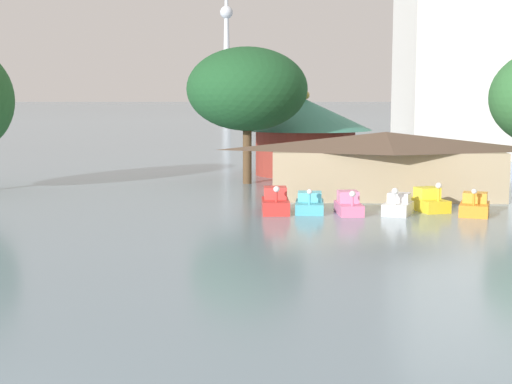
{
  "coord_description": "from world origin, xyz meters",
  "views": [
    {
      "loc": [
        7.26,
        -13.17,
        6.73
      ],
      "look_at": [
        5.72,
        20.57,
        2.4
      ],
      "focal_mm": 52.14,
      "sensor_mm": 36.0,
      "label": 1
    }
  ],
  "objects_px": {
    "pedal_boat_orange": "(475,206)",
    "pedal_boat_red": "(275,203)",
    "pedal_boat_pink": "(349,205)",
    "pedal_boat_white": "(398,206)",
    "boathouse": "(385,164)",
    "pedal_boat_yellow": "(429,202)",
    "green_roof_pavilion": "(305,132)",
    "pedal_boat_cyan": "(310,204)",
    "distant_broadcast_tower": "(226,21)",
    "shoreline_tree_mid": "(247,89)"
  },
  "relations": [
    {
      "from": "pedal_boat_red",
      "to": "shoreline_tree_mid",
      "type": "relative_size",
      "value": 0.29
    },
    {
      "from": "pedal_boat_red",
      "to": "pedal_boat_orange",
      "type": "distance_m",
      "value": 11.43
    },
    {
      "from": "pedal_boat_white",
      "to": "green_roof_pavilion",
      "type": "height_order",
      "value": "green_roof_pavilion"
    },
    {
      "from": "pedal_boat_pink",
      "to": "green_roof_pavilion",
      "type": "relative_size",
      "value": 0.24
    },
    {
      "from": "pedal_boat_cyan",
      "to": "green_roof_pavilion",
      "type": "distance_m",
      "value": 21.61
    },
    {
      "from": "pedal_boat_orange",
      "to": "boathouse",
      "type": "height_order",
      "value": "boathouse"
    },
    {
      "from": "pedal_boat_yellow",
      "to": "boathouse",
      "type": "bearing_deg",
      "value": 179.7
    },
    {
      "from": "pedal_boat_white",
      "to": "distant_broadcast_tower",
      "type": "relative_size",
      "value": 0.02
    },
    {
      "from": "pedal_boat_cyan",
      "to": "pedal_boat_yellow",
      "type": "height_order",
      "value": "pedal_boat_yellow"
    },
    {
      "from": "pedal_boat_pink",
      "to": "green_roof_pavilion",
      "type": "xyz_separation_m",
      "value": [
        -2.08,
        22.01,
        3.21
      ]
    },
    {
      "from": "pedal_boat_white",
      "to": "shoreline_tree_mid",
      "type": "relative_size",
      "value": 0.25
    },
    {
      "from": "pedal_boat_red",
      "to": "pedal_boat_white",
      "type": "distance_m",
      "value": 7.1
    },
    {
      "from": "pedal_boat_orange",
      "to": "pedal_boat_cyan",
      "type": "bearing_deg",
      "value": -77.93
    },
    {
      "from": "pedal_boat_pink",
      "to": "pedal_boat_orange",
      "type": "distance_m",
      "value": 7.17
    },
    {
      "from": "pedal_boat_cyan",
      "to": "pedal_boat_orange",
      "type": "height_order",
      "value": "pedal_boat_orange"
    },
    {
      "from": "pedal_boat_yellow",
      "to": "shoreline_tree_mid",
      "type": "height_order",
      "value": "shoreline_tree_mid"
    },
    {
      "from": "pedal_boat_red",
      "to": "shoreline_tree_mid",
      "type": "distance_m",
      "value": 16.26
    },
    {
      "from": "pedal_boat_cyan",
      "to": "distant_broadcast_tower",
      "type": "height_order",
      "value": "distant_broadcast_tower"
    },
    {
      "from": "pedal_boat_pink",
      "to": "boathouse",
      "type": "distance_m",
      "value": 7.81
    },
    {
      "from": "pedal_boat_red",
      "to": "distant_broadcast_tower",
      "type": "xyz_separation_m",
      "value": [
        -33.34,
        360.46,
        46.24
      ]
    },
    {
      "from": "pedal_boat_pink",
      "to": "shoreline_tree_mid",
      "type": "distance_m",
      "value": 17.71
    },
    {
      "from": "pedal_boat_white",
      "to": "shoreline_tree_mid",
      "type": "distance_m",
      "value": 18.97
    },
    {
      "from": "pedal_boat_orange",
      "to": "shoreline_tree_mid",
      "type": "xyz_separation_m",
      "value": [
        -13.91,
        15.02,
        6.8
      ]
    },
    {
      "from": "pedal_boat_orange",
      "to": "green_roof_pavilion",
      "type": "xyz_separation_m",
      "value": [
        -9.25,
        22.12,
        3.22
      ]
    },
    {
      "from": "pedal_boat_yellow",
      "to": "pedal_boat_pink",
      "type": "bearing_deg",
      "value": -93.45
    },
    {
      "from": "pedal_boat_cyan",
      "to": "pedal_boat_pink",
      "type": "relative_size",
      "value": 1.07
    },
    {
      "from": "boathouse",
      "to": "shoreline_tree_mid",
      "type": "xyz_separation_m",
      "value": [
        -9.69,
        7.9,
        5.0
      ]
    },
    {
      "from": "distant_broadcast_tower",
      "to": "pedal_boat_yellow",
      "type": "bearing_deg",
      "value": -83.27
    },
    {
      "from": "pedal_boat_white",
      "to": "green_roof_pavilion",
      "type": "distance_m",
      "value": 22.76
    },
    {
      "from": "pedal_boat_pink",
      "to": "pedal_boat_orange",
      "type": "height_order",
      "value": "pedal_boat_orange"
    },
    {
      "from": "pedal_boat_white",
      "to": "pedal_boat_cyan",
      "type": "bearing_deg",
      "value": -77.48
    },
    {
      "from": "pedal_boat_pink",
      "to": "pedal_boat_white",
      "type": "height_order",
      "value": "pedal_boat_white"
    },
    {
      "from": "pedal_boat_orange",
      "to": "green_roof_pavilion",
      "type": "height_order",
      "value": "green_roof_pavilion"
    },
    {
      "from": "pedal_boat_orange",
      "to": "boathouse",
      "type": "xyz_separation_m",
      "value": [
        -4.22,
        7.12,
        1.8
      ]
    },
    {
      "from": "pedal_boat_orange",
      "to": "pedal_boat_red",
      "type": "bearing_deg",
      "value": -75.43
    },
    {
      "from": "pedal_boat_red",
      "to": "boathouse",
      "type": "xyz_separation_m",
      "value": [
        7.2,
        6.69,
        1.72
      ]
    },
    {
      "from": "boathouse",
      "to": "shoreline_tree_mid",
      "type": "relative_size",
      "value": 1.53
    },
    {
      "from": "pedal_boat_orange",
      "to": "green_roof_pavilion",
      "type": "relative_size",
      "value": 0.25
    },
    {
      "from": "pedal_boat_red",
      "to": "boathouse",
      "type": "distance_m",
      "value": 9.98
    },
    {
      "from": "pedal_boat_yellow",
      "to": "shoreline_tree_mid",
      "type": "bearing_deg",
      "value": -158.31
    },
    {
      "from": "pedal_boat_red",
      "to": "pedal_boat_pink",
      "type": "bearing_deg",
      "value": 82.2
    },
    {
      "from": "pedal_boat_orange",
      "to": "pedal_boat_white",
      "type": "bearing_deg",
      "value": -75.05
    },
    {
      "from": "pedal_boat_white",
      "to": "green_roof_pavilion",
      "type": "relative_size",
      "value": 0.23
    },
    {
      "from": "pedal_boat_pink",
      "to": "distant_broadcast_tower",
      "type": "xyz_separation_m",
      "value": [
        -37.59,
        360.78,
        46.3
      ]
    },
    {
      "from": "pedal_boat_red",
      "to": "green_roof_pavilion",
      "type": "distance_m",
      "value": 22.03
    },
    {
      "from": "pedal_boat_cyan",
      "to": "pedal_boat_yellow",
      "type": "distance_m",
      "value": 7.13
    },
    {
      "from": "pedal_boat_cyan",
      "to": "pedal_boat_pink",
      "type": "height_order",
      "value": "pedal_boat_cyan"
    },
    {
      "from": "pedal_boat_pink",
      "to": "pedal_boat_white",
      "type": "distance_m",
      "value": 2.84
    },
    {
      "from": "pedal_boat_cyan",
      "to": "green_roof_pavilion",
      "type": "height_order",
      "value": "green_roof_pavilion"
    },
    {
      "from": "pedal_boat_pink",
      "to": "green_roof_pavilion",
      "type": "height_order",
      "value": "green_roof_pavilion"
    }
  ]
}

